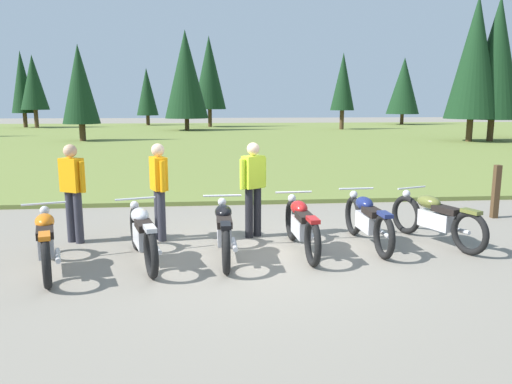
{
  "coord_description": "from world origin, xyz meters",
  "views": [
    {
      "loc": [
        -0.75,
        -7.29,
        2.35
      ],
      "look_at": [
        0.0,
        0.6,
        0.9
      ],
      "focal_mm": 34.49,
      "sensor_mm": 36.0,
      "label": 1
    }
  ],
  "objects": [
    {
      "name": "grass_moorland",
      "position": [
        0.0,
        25.87,
        0.05
      ],
      "size": [
        80.0,
        44.0,
        0.1
      ],
      "primitive_type": "cube",
      "color": "olive",
      "rests_on": "ground"
    },
    {
      "name": "motorcycle_red",
      "position": [
        0.68,
        0.16,
        0.44
      ],
      "size": [
        0.62,
        2.1,
        0.88
      ],
      "color": "black",
      "rests_on": "ground"
    },
    {
      "name": "rider_near_row_end",
      "position": [
        -0.0,
        1.12,
        0.95
      ],
      "size": [
        0.48,
        0.38,
        1.67
      ],
      "color": "black",
      "rests_on": "ground"
    },
    {
      "name": "motorcycle_silver",
      "position": [
        -1.76,
        -0.14,
        0.44
      ],
      "size": [
        0.81,
        2.04,
        0.88
      ],
      "color": "black",
      "rests_on": "ground"
    },
    {
      "name": "forest_treeline",
      "position": [
        3.52,
        30.77,
        4.61
      ],
      "size": [
        43.65,
        25.68,
        9.05
      ],
      "color": "#47331E",
      "rests_on": "ground"
    },
    {
      "name": "motorcycle_orange",
      "position": [
        -3.05,
        -0.4,
        0.44
      ],
      "size": [
        0.84,
        2.03,
        0.88
      ],
      "color": "black",
      "rests_on": "ground"
    },
    {
      "name": "rider_with_back_turned",
      "position": [
        -1.62,
        1.08,
        0.95
      ],
      "size": [
        0.34,
        0.52,
        1.67
      ],
      "color": "#2D2D38",
      "rests_on": "ground"
    },
    {
      "name": "trail_marker_post",
      "position": [
        5.08,
        2.1,
        0.55
      ],
      "size": [
        0.12,
        0.12,
        1.1
      ],
      "primitive_type": "cube",
      "color": "#47331E",
      "rests_on": "ground"
    },
    {
      "name": "motorcycle_black",
      "position": [
        -0.55,
        -0.04,
        0.44
      ],
      "size": [
        0.62,
        2.1,
        0.88
      ],
      "color": "black",
      "rests_on": "ground"
    },
    {
      "name": "motorcycle_navy",
      "position": [
        1.83,
        0.4,
        0.44
      ],
      "size": [
        0.62,
        2.1,
        0.88
      ],
      "color": "black",
      "rests_on": "ground"
    },
    {
      "name": "rider_checking_bike",
      "position": [
        -3.04,
        1.05,
        0.95
      ],
      "size": [
        0.49,
        0.37,
        1.67
      ],
      "color": "#2D2D38",
      "rests_on": "ground"
    },
    {
      "name": "motorcycle_olive",
      "position": [
        3.01,
        0.43,
        0.44
      ],
      "size": [
        0.92,
        2.0,
        0.88
      ],
      "color": "black",
      "rests_on": "ground"
    },
    {
      "name": "ground_plane",
      "position": [
        0.0,
        0.0,
        0.0
      ],
      "size": [
        140.0,
        140.0,
        0.0
      ],
      "primitive_type": "plane",
      "color": "gray"
    }
  ]
}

